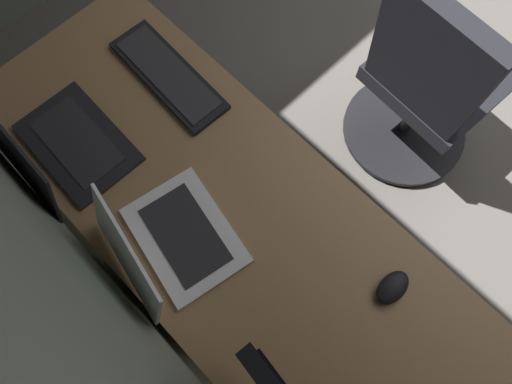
{
  "coord_description": "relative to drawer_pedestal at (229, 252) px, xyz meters",
  "views": [
    {
      "loc": [
        0.08,
        2.2,
        1.92
      ],
      "look_at": [
        0.32,
        1.96,
        0.95
      ],
      "focal_mm": 31.56,
      "sensor_mm": 36.0,
      "label": 1
    }
  ],
  "objects": [
    {
      "name": "laptop_left",
      "position": [
        0.47,
        0.19,
        0.43
      ],
      "size": [
        0.35,
        0.3,
        0.22
      ],
      "color": "black",
      "rests_on": "desk"
    },
    {
      "name": "laptop_leftmost",
      "position": [
        0.05,
        0.15,
        0.44
      ],
      "size": [
        0.37,
        0.35,
        0.23
      ],
      "color": "white",
      "rests_on": "desk"
    },
    {
      "name": "office_chair",
      "position": [
        -0.09,
        -0.93,
        0.11
      ],
      "size": [
        0.56,
        0.57,
        0.97
      ],
      "color": "black",
      "rests_on": "ground"
    },
    {
      "name": "desk",
      "position": [
        -0.06,
        -0.03,
        0.31
      ],
      "size": [
        1.8,
        0.63,
        0.73
      ],
      "color": "#936D47",
      "rests_on": "ground"
    },
    {
      "name": "keyboard_main",
      "position": [
        0.45,
        -0.2,
        0.39
      ],
      "size": [
        0.43,
        0.16,
        0.02
      ],
      "color": "black",
      "rests_on": "desk"
    },
    {
      "name": "drawer_pedestal",
      "position": [
        0.0,
        0.0,
        0.0
      ],
      "size": [
        0.4,
        0.51,
        0.69
      ],
      "color": "#936D47",
      "rests_on": "ground"
    },
    {
      "name": "mouse_main",
      "position": [
        -0.44,
        -0.2,
        0.4
      ],
      "size": [
        0.06,
        0.1,
        0.03
      ],
      "primitive_type": "ellipsoid",
      "color": "black",
      "rests_on": "desk"
    }
  ]
}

